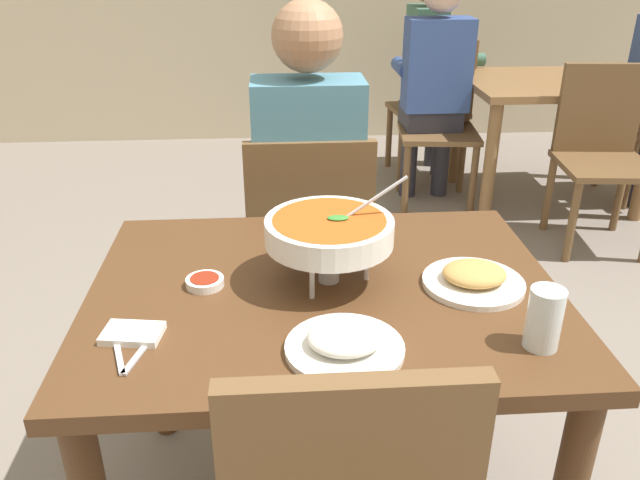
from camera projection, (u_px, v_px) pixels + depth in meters
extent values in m
cube|color=#51331C|center=(324.00, 294.00, 1.52)|extent=(1.10, 0.84, 0.04)
cylinder|color=#51331C|center=(156.00, 342.00, 1.97)|extent=(0.07, 0.07, 0.69)
cylinder|color=#51331C|center=(469.00, 329.00, 2.03)|extent=(0.07, 0.07, 0.69)
cube|color=brown|center=(308.00, 247.00, 2.36)|extent=(0.44, 0.44, 0.03)
cube|color=brown|center=(310.00, 208.00, 2.07)|extent=(0.42, 0.04, 0.45)
cylinder|color=brown|center=(352.00, 274.00, 2.64)|extent=(0.04, 0.04, 0.42)
cylinder|color=brown|center=(259.00, 277.00, 2.61)|extent=(0.04, 0.04, 0.42)
cylinder|color=brown|center=(364.00, 325.00, 2.30)|extent=(0.04, 0.04, 0.42)
cylinder|color=brown|center=(258.00, 329.00, 2.27)|extent=(0.04, 0.04, 0.42)
cylinder|color=#2D2D38|center=(334.00, 293.00, 2.47)|extent=(0.10, 0.10, 0.45)
cylinder|color=#2D2D38|center=(282.00, 295.00, 2.46)|extent=(0.10, 0.10, 0.45)
cube|color=#2D2D38|center=(308.00, 231.00, 2.31)|extent=(0.32, 0.32, 0.12)
cube|color=teal|center=(308.00, 156.00, 2.10)|extent=(0.36, 0.20, 0.50)
sphere|color=#A57756|center=(307.00, 36.00, 1.94)|extent=(0.22, 0.22, 0.22)
cylinder|color=teal|center=(350.00, 151.00, 2.31)|extent=(0.08, 0.28, 0.08)
cylinder|color=teal|center=(261.00, 153.00, 2.29)|extent=(0.08, 0.28, 0.08)
cylinder|color=silver|center=(367.00, 261.00, 1.52)|extent=(0.01, 0.01, 0.10)
cylinder|color=silver|center=(308.00, 248.00, 1.58)|extent=(0.01, 0.01, 0.10)
cylinder|color=silver|center=(312.00, 279.00, 1.44)|extent=(0.01, 0.01, 0.10)
torus|color=silver|center=(329.00, 243.00, 1.49)|extent=(0.21, 0.21, 0.01)
cylinder|color=#B2B2B7|center=(329.00, 274.00, 1.53)|extent=(0.05, 0.05, 0.04)
cone|color=orange|center=(329.00, 262.00, 1.51)|extent=(0.02, 0.02, 0.04)
cylinder|color=white|center=(329.00, 231.00, 1.48)|extent=(0.30, 0.30, 0.06)
cylinder|color=#B75119|center=(329.00, 222.00, 1.47)|extent=(0.26, 0.26, 0.01)
ellipsoid|color=#388433|center=(338.00, 218.00, 1.47)|extent=(0.05, 0.03, 0.01)
cylinder|color=silver|center=(367.00, 203.00, 1.48)|extent=(0.18, 0.01, 0.13)
cylinder|color=white|center=(345.00, 348.00, 1.27)|extent=(0.24, 0.24, 0.01)
ellipsoid|color=white|center=(345.00, 338.00, 1.26)|extent=(0.15, 0.13, 0.04)
cylinder|color=white|center=(473.00, 283.00, 1.51)|extent=(0.24, 0.24, 0.01)
ellipsoid|color=tan|center=(474.00, 273.00, 1.50)|extent=(0.15, 0.13, 0.04)
cylinder|color=white|center=(205.00, 282.00, 1.51)|extent=(0.09, 0.09, 0.02)
cylinder|color=maroon|center=(205.00, 279.00, 1.50)|extent=(0.07, 0.07, 0.01)
cube|color=white|center=(133.00, 333.00, 1.32)|extent=(0.13, 0.10, 0.02)
cube|color=silver|center=(118.00, 350.00, 1.27)|extent=(0.06, 0.17, 0.01)
cube|color=silver|center=(143.00, 349.00, 1.28)|extent=(0.06, 0.17, 0.01)
cylinder|color=silver|center=(544.00, 319.00, 1.27)|extent=(0.07, 0.07, 0.13)
cylinder|color=orange|center=(543.00, 327.00, 1.27)|extent=(0.06, 0.06, 0.08)
cube|color=brown|center=(555.00, 83.00, 3.64)|extent=(1.00, 0.80, 0.04)
cylinder|color=brown|center=(490.00, 165.00, 3.46)|extent=(0.07, 0.07, 0.69)
cylinder|color=brown|center=(457.00, 130.00, 4.08)|extent=(0.07, 0.07, 0.69)
cylinder|color=brown|center=(591.00, 128.00, 4.13)|extent=(0.07, 0.07, 0.69)
cylinder|color=brown|center=(600.00, 155.00, 4.06)|extent=(0.04, 0.04, 0.42)
cylinder|color=brown|center=(630.00, 175.00, 3.72)|extent=(0.04, 0.04, 0.42)
cube|color=brown|center=(438.00, 133.00, 3.70)|extent=(0.48, 0.48, 0.03)
cube|color=brown|center=(437.00, 84.00, 3.78)|extent=(0.42, 0.08, 0.45)
cylinder|color=brown|center=(406.00, 181.00, 3.63)|extent=(0.04, 0.04, 0.42)
cylinder|color=brown|center=(473.00, 181.00, 3.62)|extent=(0.04, 0.04, 0.42)
cylinder|color=brown|center=(401.00, 159.00, 3.98)|extent=(0.04, 0.04, 0.42)
cylinder|color=brown|center=(462.00, 160.00, 3.96)|extent=(0.04, 0.04, 0.42)
cube|color=brown|center=(427.00, 110.00, 4.18)|extent=(0.49, 0.49, 0.03)
cube|color=brown|center=(459.00, 72.00, 4.11)|extent=(0.09, 0.42, 0.45)
cylinder|color=brown|center=(389.00, 137.00, 4.41)|extent=(0.04, 0.04, 0.42)
cylinder|color=brown|center=(407.00, 154.00, 4.07)|extent=(0.04, 0.04, 0.42)
cylinder|color=brown|center=(441.00, 134.00, 4.48)|extent=(0.04, 0.04, 0.42)
cylinder|color=brown|center=(463.00, 150.00, 4.14)|extent=(0.04, 0.04, 0.42)
cube|color=brown|center=(606.00, 166.00, 3.18)|extent=(0.48, 0.48, 0.03)
cube|color=brown|center=(600.00, 108.00, 3.26)|extent=(0.42, 0.08, 0.45)
cylinder|color=brown|center=(572.00, 222.00, 3.11)|extent=(0.04, 0.04, 0.42)
cylinder|color=brown|center=(549.00, 194.00, 3.45)|extent=(0.04, 0.04, 0.42)
cylinder|color=brown|center=(620.00, 194.00, 3.44)|extent=(0.04, 0.04, 0.42)
cylinder|color=#2D2D38|center=(639.00, 169.00, 3.77)|extent=(0.10, 0.10, 0.45)
cylinder|color=#2D2D38|center=(441.00, 160.00, 3.92)|extent=(0.10, 0.10, 0.45)
cylinder|color=#2D2D38|center=(409.00, 161.00, 3.91)|extent=(0.10, 0.10, 0.45)
cube|color=#2D2D38|center=(430.00, 116.00, 3.75)|extent=(0.32, 0.32, 0.12)
cube|color=#334C8C|center=(437.00, 65.00, 3.55)|extent=(0.36, 0.20, 0.50)
cylinder|color=#334C8C|center=(455.00, 67.00, 3.76)|extent=(0.08, 0.28, 0.08)
cylinder|color=#334C8C|center=(402.00, 68.00, 3.74)|extent=(0.08, 0.28, 0.08)
cylinder|color=#2D2D38|center=(440.00, 142.00, 4.25)|extent=(0.10, 0.10, 0.45)
cylinder|color=#2D2D38|center=(433.00, 133.00, 4.43)|extent=(0.10, 0.10, 0.45)
cube|color=#2D2D38|center=(434.00, 96.00, 4.22)|extent=(0.32, 0.32, 0.12)
cube|color=#3D6B56|center=(425.00, 48.00, 4.08)|extent=(0.20, 0.36, 0.50)
cylinder|color=#3D6B56|center=(462.00, 60.00, 3.97)|extent=(0.28, 0.08, 0.08)
cylinder|color=#3D6B56|center=(449.00, 51.00, 4.26)|extent=(0.28, 0.08, 0.08)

